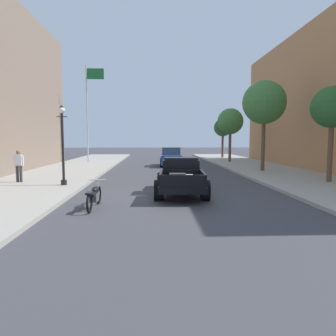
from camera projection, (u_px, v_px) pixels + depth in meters
name	position (u px, v px, depth m)	size (l,w,h in m)	color
ground_plane	(181.00, 196.00, 13.14)	(140.00, 140.00, 0.00)	#3D3D42
sidewalk_left	(4.00, 196.00, 12.79)	(5.50, 64.00, 0.15)	#9E998E
hotrod_truck_black	(181.00, 176.00, 13.73)	(2.38, 5.02, 1.58)	black
motorcycle_parked	(94.00, 196.00, 10.81)	(0.62, 2.12, 0.93)	black
car_background_blue	(171.00, 157.00, 27.32)	(1.95, 4.34, 1.65)	#284293
pedestrian_sidewalk_left	(19.00, 164.00, 16.18)	(0.53, 0.22, 1.65)	#333338
street_lamp_near	(63.00, 139.00, 15.05)	(0.50, 0.32, 3.85)	black
flagpole	(89.00, 103.00, 29.89)	(1.74, 0.16, 9.16)	#B2B2B7
street_tree_nearest	(332.00, 108.00, 16.07)	(2.14, 2.14, 4.93)	brown
street_tree_second	(264.00, 103.00, 21.67)	(2.99, 2.99, 6.23)	brown
street_tree_third	(230.00, 122.00, 30.19)	(2.48, 2.48, 5.14)	brown
street_tree_farthest	(223.00, 128.00, 36.87)	(2.10, 2.10, 4.58)	brown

